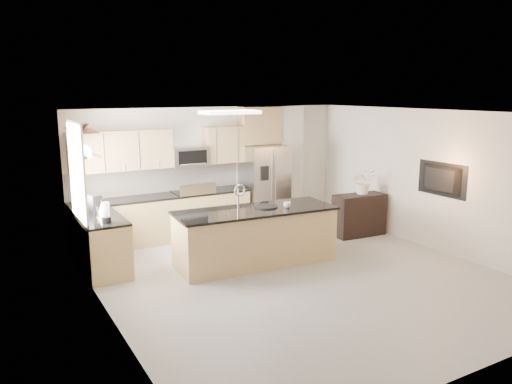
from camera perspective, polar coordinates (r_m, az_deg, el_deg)
floor at (r=8.19m, az=4.84°, el=-9.51°), size 6.50×6.50×0.00m
ceiling at (r=7.65m, az=5.18°, el=8.99°), size 6.00×6.50×0.02m
wall_back at (r=10.61m, az=-5.01°, el=2.62°), size 6.00×0.02×2.60m
wall_front at (r=5.55m, az=24.52°, el=-6.63°), size 6.00×0.02×2.60m
wall_left at (r=6.63m, az=-16.92°, el=-3.23°), size 0.02×6.50×2.60m
wall_right at (r=9.81m, az=19.60°, el=1.27°), size 0.02×6.50×2.60m
back_counter at (r=10.03m, az=-10.53°, el=-2.87°), size 3.55×0.66×1.44m
left_counter at (r=8.66m, az=-17.26°, el=-5.59°), size 0.66×1.50×0.92m
range at (r=10.24m, az=-7.21°, el=-2.47°), size 0.76×0.64×1.14m
upper_cabinets at (r=9.91m, az=-11.54°, el=4.88°), size 3.50×0.33×0.75m
microwave at (r=10.14m, az=-7.65°, el=4.04°), size 0.76×0.40×0.40m
refrigerator at (r=10.83m, az=0.96°, el=0.65°), size 0.92×0.78×1.78m
partition_column at (r=11.35m, az=3.70°, el=3.23°), size 0.60×0.30×2.60m
window at (r=8.35m, az=-19.77°, el=2.01°), size 0.04×1.15×1.65m
shelf_lower at (r=8.42m, az=-19.18°, el=4.19°), size 0.30×1.20×0.04m
shelf_upper at (r=8.39m, az=-19.34°, el=6.70°), size 0.30×1.20×0.04m
ceiling_fixture at (r=8.83m, az=-3.01°, el=9.09°), size 1.00×0.50×0.06m
island at (r=8.59m, az=-0.08°, el=-5.06°), size 2.83×1.19×1.38m
credenza at (r=10.46m, az=11.68°, el=-2.58°), size 1.10×0.52×0.86m
cup at (r=8.59m, az=3.57°, el=-1.47°), size 0.15×0.15×0.10m
platter at (r=8.61m, az=1.16°, el=-1.67°), size 0.46×0.46×0.02m
blender at (r=8.04m, az=-16.75°, el=-2.41°), size 0.14×0.14×0.33m
kettle at (r=8.50m, az=-17.13°, el=-1.84°), size 0.22×0.22×0.27m
coffee_maker at (r=8.68m, az=-17.90°, el=-1.42°), size 0.21×0.24×0.32m
bowl at (r=8.54m, az=-19.56°, el=7.22°), size 0.43×0.43×0.10m
flower_vase at (r=10.35m, az=12.22°, el=1.86°), size 0.88×0.84×0.77m
television at (r=9.61m, az=20.16°, el=1.33°), size 0.14×1.08×0.62m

